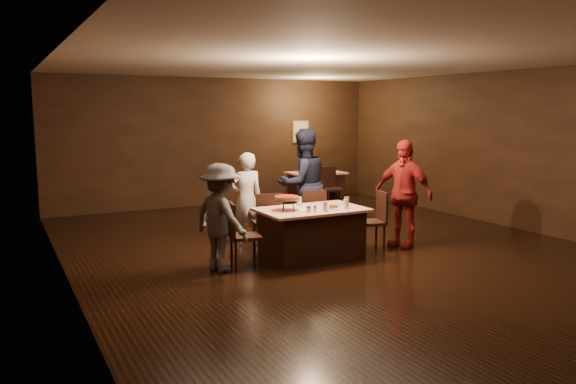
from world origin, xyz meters
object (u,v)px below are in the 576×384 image
object	(u,v)px
back_table	(316,188)
glass_front_right	(346,204)
diner_navy_hoodie	(303,184)
pizza_stand	(287,198)
chair_far_right	(310,217)
diner_red_shirt	(403,193)
diner_grey_knit	(221,217)
main_table	(312,233)
glass_front_left	(325,207)
glass_amber	(347,201)
glass_back	(299,201)
chair_back_near	(332,188)
chair_end_left	(245,235)
chair_back_far	(304,182)
diner_white_jacket	(246,199)
chair_far_left	(267,221)
chair_end_right	(371,221)
plate_empty	(337,204)

from	to	relation	value
back_table	glass_front_right	bearing A→B (deg)	-115.49
diner_navy_hoodie	pizza_stand	distance (m)	1.50
chair_far_right	glass_front_right	size ratio (longest dim) A/B	6.79
diner_red_shirt	glass_front_right	size ratio (longest dim) A/B	12.66
diner_grey_knit	main_table	bearing A→B (deg)	-110.11
glass_front_left	glass_amber	bearing A→B (deg)	24.44
glass_amber	glass_back	size ratio (longest dim) A/B	1.00
chair_back_near	back_table	bearing A→B (deg)	93.62
chair_end_left	chair_back_far	world-z (taller)	same
glass_front_right	diner_white_jacket	bearing A→B (deg)	122.09
pizza_stand	glass_amber	world-z (taller)	pizza_stand
chair_far_left	diner_grey_knit	bearing A→B (deg)	47.37
chair_end_right	pizza_stand	bearing A→B (deg)	-77.09
chair_far_right	diner_navy_hoodie	xyz separation A→B (m)	(0.13, 0.48, 0.49)
back_table	glass_front_left	xyz separation A→B (m)	(-2.56, -4.59, 0.46)
main_table	chair_back_far	world-z (taller)	chair_back_far
chair_end_right	back_table	bearing A→B (deg)	175.38
diner_white_jacket	back_table	bearing A→B (deg)	-131.47
glass_back	plate_empty	bearing A→B (deg)	-14.04
chair_far_left	chair_end_right	bearing A→B (deg)	166.17
chair_back_near	diner_white_jacket	distance (m)	3.89
diner_navy_hoodie	chair_far_right	bearing A→B (deg)	71.88
glass_front_left	glass_front_right	size ratio (longest dim) A/B	1.00
glass_amber	chair_far_right	bearing A→B (deg)	104.04
diner_navy_hoodie	chair_end_right	bearing A→B (deg)	112.25
main_table	glass_front_left	bearing A→B (deg)	-80.54
chair_far_left	diner_red_shirt	bearing A→B (deg)	172.21
chair_back_near	chair_far_left	bearing A→B (deg)	-133.11
diner_red_shirt	main_table	bearing A→B (deg)	-112.27
chair_end_right	diner_navy_hoodie	world-z (taller)	diner_navy_hoodie
main_table	chair_far_right	distance (m)	0.85
back_table	chair_far_right	world-z (taller)	chair_far_right
main_table	back_table	size ratio (longest dim) A/B	1.23
chair_back_far	glass_front_right	world-z (taller)	chair_back_far
diner_white_jacket	diner_navy_hoodie	bearing A→B (deg)	-178.81
chair_far_right	plate_empty	xyz separation A→B (m)	(0.15, -0.60, 0.30)
chair_far_left	pizza_stand	bearing A→B (deg)	102.74
diner_red_shirt	glass_amber	world-z (taller)	diner_red_shirt
chair_far_left	glass_front_right	distance (m)	1.36
chair_far_right	diner_navy_hoodie	size ratio (longest dim) A/B	0.49
chair_back_near	diner_white_jacket	xyz separation A→B (m)	(-3.13, -2.30, 0.30)
main_table	chair_end_left	bearing A→B (deg)	180.00
chair_end_left	diner_white_jacket	xyz separation A→B (m)	(0.58, 1.29, 0.30)
chair_far_left	pizza_stand	size ratio (longest dim) A/B	2.50
chair_far_left	main_table	bearing A→B (deg)	130.81
plate_empty	glass_front_left	xyz separation A→B (m)	(-0.50, -0.45, 0.06)
diner_grey_knit	glass_amber	world-z (taller)	diner_grey_knit
diner_white_jacket	diner_grey_knit	xyz separation A→B (m)	(-0.94, -1.27, -0.02)
main_table	chair_far_right	world-z (taller)	chair_far_right
main_table	glass_front_right	bearing A→B (deg)	-29.05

